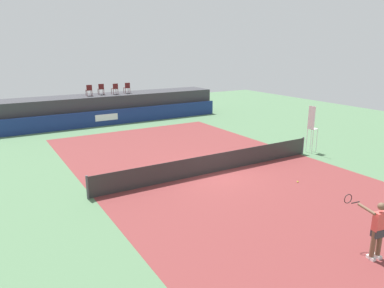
# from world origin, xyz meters

# --- Properties ---
(ground_plane) EXTENTS (48.00, 48.00, 0.00)m
(ground_plane) POSITION_xyz_m (0.00, 3.00, 0.00)
(ground_plane) COLOR #4C704C
(court_inner) EXTENTS (12.00, 22.00, 0.00)m
(court_inner) POSITION_xyz_m (0.00, 0.00, 0.00)
(court_inner) COLOR maroon
(court_inner) RESTS_ON ground
(sponsor_wall) EXTENTS (18.00, 0.22, 1.20)m
(sponsor_wall) POSITION_xyz_m (-0.00, 13.50, 0.60)
(sponsor_wall) COLOR navy
(sponsor_wall) RESTS_ON ground
(spectator_platform) EXTENTS (18.00, 2.80, 2.20)m
(spectator_platform) POSITION_xyz_m (0.00, 15.30, 1.10)
(spectator_platform) COLOR #38383D
(spectator_platform) RESTS_ON ground
(spectator_chair_far_left) EXTENTS (0.46, 0.46, 0.89)m
(spectator_chair_far_left) POSITION_xyz_m (-1.80, 15.08, 2.69)
(spectator_chair_far_left) COLOR #561919
(spectator_chair_far_left) RESTS_ON spectator_platform
(spectator_chair_left) EXTENTS (0.48, 0.48, 0.89)m
(spectator_chair_left) POSITION_xyz_m (-0.74, 15.36, 2.69)
(spectator_chair_left) COLOR #561919
(spectator_chair_left) RESTS_ON spectator_platform
(spectator_chair_center) EXTENTS (0.47, 0.47, 0.89)m
(spectator_chair_center) POSITION_xyz_m (0.31, 14.99, 2.69)
(spectator_chair_center) COLOR #561919
(spectator_chair_center) RESTS_ON spectator_platform
(spectator_chair_right) EXTENTS (0.45, 0.45, 0.89)m
(spectator_chair_right) POSITION_xyz_m (1.42, 15.15, 2.69)
(spectator_chair_right) COLOR #561919
(spectator_chair_right) RESTS_ON spectator_platform
(umpire_chair) EXTENTS (0.48, 0.48, 2.76)m
(umpire_chair) POSITION_xyz_m (6.80, -0.01, 1.59)
(umpire_chair) COLOR white
(umpire_chair) RESTS_ON ground
(tennis_net) EXTENTS (12.40, 0.02, 0.95)m
(tennis_net) POSITION_xyz_m (0.00, 0.00, 0.47)
(tennis_net) COLOR #2D2D2D
(tennis_net) RESTS_ON ground
(net_post_near) EXTENTS (0.10, 0.10, 1.00)m
(net_post_near) POSITION_xyz_m (-6.20, 0.00, 0.50)
(net_post_near) COLOR #4C4C51
(net_post_near) RESTS_ON ground
(net_post_far) EXTENTS (0.10, 0.10, 1.00)m
(net_post_far) POSITION_xyz_m (6.20, 0.00, 0.50)
(net_post_far) COLOR #4C4C51
(net_post_far) RESTS_ON ground
(tennis_player) EXTENTS (0.57, 1.20, 1.77)m
(tennis_player) POSITION_xyz_m (-0.19, -8.57, 0.96)
(tennis_player) COLOR white
(tennis_player) RESTS_ON court_inner
(tennis_ball) EXTENTS (0.07, 0.07, 0.07)m
(tennis_ball) POSITION_xyz_m (2.53, -3.10, 0.04)
(tennis_ball) COLOR #D8EA33
(tennis_ball) RESTS_ON court_inner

